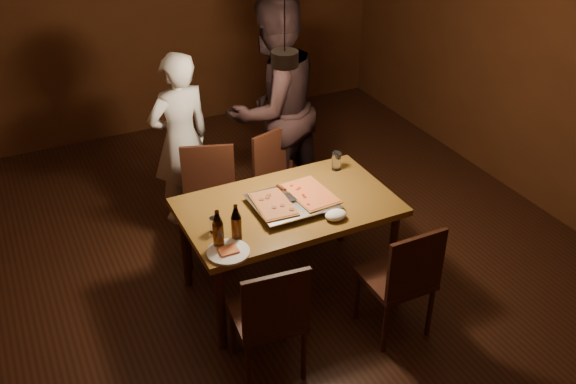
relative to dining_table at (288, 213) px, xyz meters
name	(u,v)px	position (x,y,z in m)	size (l,w,h in m)	color
room_shell	(285,109)	(0.06, 0.17, 0.72)	(6.00, 6.00, 6.00)	#33180E
dining_table	(288,213)	(0.00, 0.00, 0.00)	(1.50, 0.90, 0.75)	brown
chair_far_left	(209,192)	(-0.34, 0.73, -0.14)	(0.54, 0.54, 0.49)	#38190F
chair_far_right	(282,174)	(0.30, 0.74, -0.14)	(0.52, 0.52, 0.49)	#38190F
chair_near_left	(271,311)	(-0.48, -0.74, -0.14)	(0.46, 0.46, 0.49)	#38190F
chair_near_right	(404,273)	(0.46, -0.79, -0.14)	(0.42, 0.42, 0.49)	#38190F
pizza_tray	(292,203)	(0.02, -0.04, 0.10)	(0.55, 0.45, 0.05)	silver
pizza_meat	(273,204)	(-0.13, -0.04, 0.13)	(0.24, 0.38, 0.02)	maroon
pizza_cheese	(310,193)	(0.16, -0.02, 0.13)	(0.27, 0.42, 0.02)	gold
spatula	(289,197)	(0.00, -0.01, 0.14)	(0.09, 0.24, 0.04)	silver
beer_bottle_a	(218,229)	(-0.61, -0.25, 0.21)	(0.07, 0.07, 0.27)	black
beer_bottle_b	(236,222)	(-0.48, -0.23, 0.20)	(0.07, 0.07, 0.26)	black
water_glass_left	(215,225)	(-0.58, -0.09, 0.13)	(0.07, 0.07, 0.11)	silver
water_glass_right	(336,161)	(0.55, 0.28, 0.15)	(0.07, 0.07, 0.14)	silver
plate_slice	(228,252)	(-0.59, -0.35, 0.08)	(0.27, 0.27, 0.03)	white
napkin	(336,215)	(0.21, -0.31, 0.11)	(0.15, 0.12, 0.06)	white
diner_white	(181,140)	(-0.37, 1.27, 0.08)	(0.55, 0.36, 1.52)	white
diner_dark	(273,109)	(0.41, 1.12, 0.27)	(0.92, 0.72, 1.90)	black
pendant_lamp	(285,57)	(0.06, 0.17, 1.08)	(0.18, 0.18, 1.10)	black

